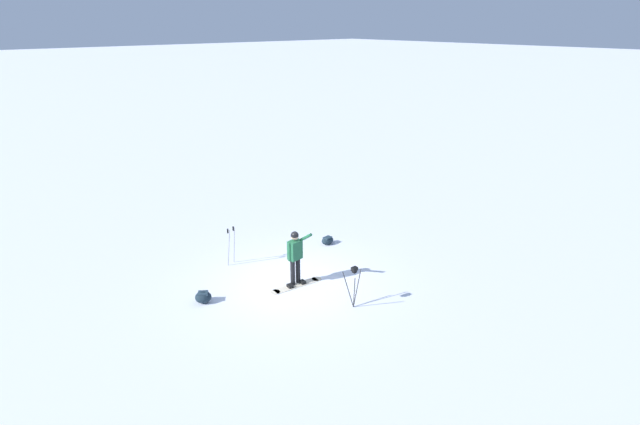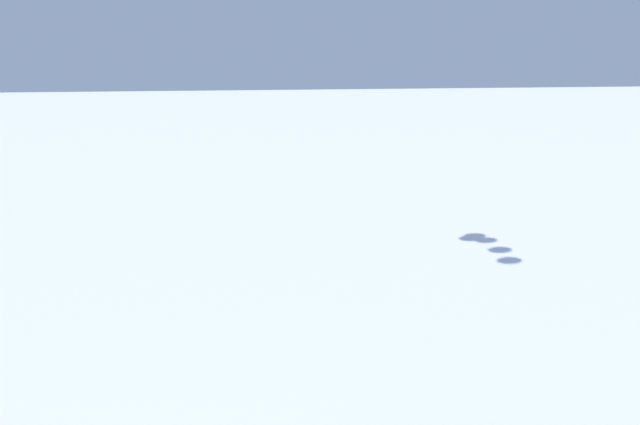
# 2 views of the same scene
# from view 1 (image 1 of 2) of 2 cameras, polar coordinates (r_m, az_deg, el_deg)

# --- Properties ---
(ground_plane) EXTENTS (300.00, 300.00, 0.00)m
(ground_plane) POSITION_cam_1_polar(r_m,az_deg,el_deg) (15.64, -3.02, -7.94)
(ground_plane) COLOR white
(snowboarder) EXTENTS (0.65, 0.52, 1.73)m
(snowboarder) POSITION_cam_1_polar(r_m,az_deg,el_deg) (15.18, -2.78, -4.45)
(snowboarder) COLOR black
(snowboarder) RESTS_ON ground_plane
(snowboard) EXTENTS (0.48, 1.74, 0.10)m
(snowboard) POSITION_cam_1_polar(r_m,az_deg,el_deg) (15.53, -2.64, -8.05)
(snowboard) COLOR beige
(snowboard) RESTS_ON ground_plane
(gear_bag_large) EXTENTS (0.58, 0.60, 0.34)m
(gear_bag_large) POSITION_cam_1_polar(r_m,az_deg,el_deg) (14.96, -12.85, -9.13)
(gear_bag_large) COLOR #192833
(gear_bag_large) RESTS_ON ground_plane
(camera_tripod) EXTENTS (0.51, 0.55, 1.23)m
(camera_tripod) POSITION_cam_1_polar(r_m,az_deg,el_deg) (14.07, 3.79, -7.32)
(camera_tripod) COLOR #262628
(camera_tripod) RESTS_ON ground_plane
(gear_bag_small) EXTENTS (0.39, 0.52, 0.27)m
(gear_bag_small) POSITION_cam_1_polar(r_m,az_deg,el_deg) (18.21, 0.84, -3.10)
(gear_bag_small) COLOR #192833
(gear_bag_small) RESTS_ON ground_plane
(ski_poles) EXTENTS (0.25, 0.30, 1.29)m
(ski_poles) POSITION_cam_1_polar(r_m,az_deg,el_deg) (16.67, -9.84, -3.11)
(ski_poles) COLOR gray
(ski_poles) RESTS_ON ground_plane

